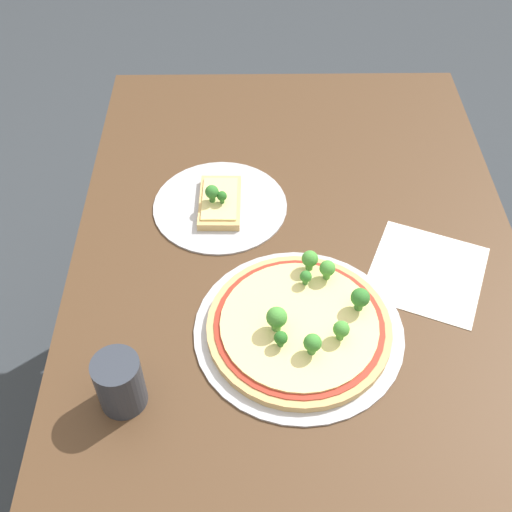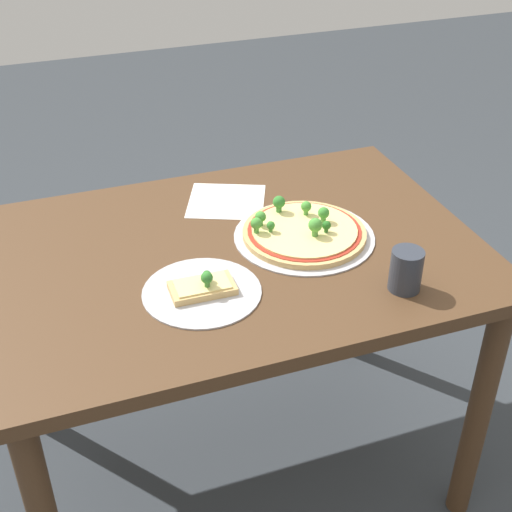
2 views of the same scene
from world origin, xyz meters
name	(u,v)px [view 2 (image 2 of 2)]	position (x,y,z in m)	size (l,w,h in m)	color
ground_plane	(237,462)	(0.00, 0.00, 0.00)	(8.00, 8.00, 0.00)	#33383D
dining_table	(234,284)	(0.00, 0.00, 0.65)	(1.18, 0.83, 0.76)	#4C331E
pizza_tray_whole	(303,232)	(0.18, 0.00, 0.77)	(0.35, 0.35, 0.07)	#B7B7BC
pizza_tray_slice	(202,289)	(-0.12, -0.14, 0.77)	(0.26, 0.26, 0.06)	#B7B7BC
drinking_cup	(406,270)	(0.31, -0.28, 0.81)	(0.07, 0.07, 0.10)	#2D333D
paper_menu	(226,201)	(0.06, 0.23, 0.76)	(0.20, 0.19, 0.00)	white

